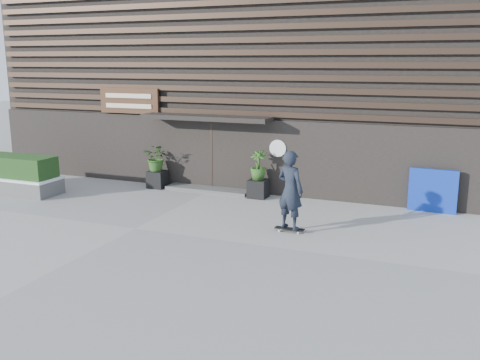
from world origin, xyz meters
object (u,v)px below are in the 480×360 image
at_px(planter_pot_right, 258,189).
at_px(skateboarder, 290,190).
at_px(raised_bed, 12,185).
at_px(blue_tarp, 433,191).
at_px(planter_pot_left, 158,179).

bearing_deg(planter_pot_right, skateboarder, -57.05).
relative_size(raised_bed, blue_tarp, 2.53).
bearing_deg(planter_pot_right, blue_tarp, 3.19).
distance_m(planter_pot_left, raised_bed, 4.94).
bearing_deg(skateboarder, raised_bed, 176.23).
distance_m(planter_pot_left, skateboarder, 6.64).
bearing_deg(raised_bed, planter_pot_right, 16.80).
height_order(planter_pot_left, raised_bed, planter_pot_left).
distance_m(planter_pot_left, planter_pot_right, 3.80).
xyz_separation_m(planter_pot_right, skateboarder, (2.01, -3.11, 0.82)).
xyz_separation_m(raised_bed, blue_tarp, (13.47, 2.74, 0.40)).
xyz_separation_m(planter_pot_left, skateboarder, (5.81, -3.11, 0.82)).
relative_size(raised_bed, skateboarder, 1.62).
bearing_deg(planter_pot_right, raised_bed, -163.20).
xyz_separation_m(planter_pot_left, planter_pot_right, (3.80, 0.00, 0.00)).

